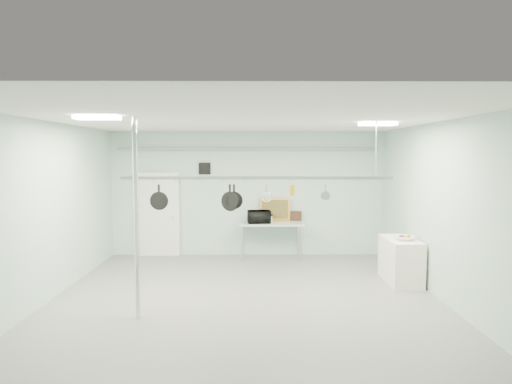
{
  "coord_description": "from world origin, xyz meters",
  "views": [
    {
      "loc": [
        0.13,
        -7.72,
        2.62
      ],
      "look_at": [
        0.2,
        1.0,
        1.89
      ],
      "focal_mm": 32.0,
      "sensor_mm": 36.0,
      "label": 1
    }
  ],
  "objects_px": {
    "coffee_canister": "(269,219)",
    "skillet_left": "(159,197)",
    "side_cabinet": "(401,261)",
    "fruit_bowl": "(405,238)",
    "pot_rack": "(257,176)",
    "chrome_pole": "(136,219)",
    "prep_table": "(271,225)",
    "microwave": "(259,217)",
    "skillet_mid": "(230,198)",
    "skillet_right": "(234,197)"
  },
  "relations": [
    {
      "from": "pot_rack",
      "to": "chrome_pole",
      "type": "bearing_deg",
      "value": -154.65
    },
    {
      "from": "side_cabinet",
      "to": "pot_rack",
      "type": "bearing_deg",
      "value": -159.55
    },
    {
      "from": "prep_table",
      "to": "skillet_left",
      "type": "bearing_deg",
      "value": -122.77
    },
    {
      "from": "chrome_pole",
      "to": "microwave",
      "type": "height_order",
      "value": "chrome_pole"
    },
    {
      "from": "skillet_left",
      "to": "skillet_mid",
      "type": "relative_size",
      "value": 0.95
    },
    {
      "from": "fruit_bowl",
      "to": "skillet_right",
      "type": "distance_m",
      "value": 3.63
    },
    {
      "from": "side_cabinet",
      "to": "skillet_left",
      "type": "xyz_separation_m",
      "value": [
        -4.67,
        -1.1,
        1.41
      ]
    },
    {
      "from": "chrome_pole",
      "to": "skillet_mid",
      "type": "relative_size",
      "value": 6.73
    },
    {
      "from": "microwave",
      "to": "skillet_right",
      "type": "distance_m",
      "value": 3.37
    },
    {
      "from": "pot_rack",
      "to": "fruit_bowl",
      "type": "bearing_deg",
      "value": 17.88
    },
    {
      "from": "microwave",
      "to": "skillet_right",
      "type": "bearing_deg",
      "value": 76.18
    },
    {
      "from": "chrome_pole",
      "to": "prep_table",
      "type": "relative_size",
      "value": 2.0
    },
    {
      "from": "skillet_left",
      "to": "skillet_mid",
      "type": "bearing_deg",
      "value": 2.75
    },
    {
      "from": "fruit_bowl",
      "to": "skillet_left",
      "type": "xyz_separation_m",
      "value": [
        -4.7,
        -0.96,
        0.91
      ]
    },
    {
      "from": "prep_table",
      "to": "coffee_canister",
      "type": "height_order",
      "value": "coffee_canister"
    },
    {
      "from": "pot_rack",
      "to": "skillet_right",
      "type": "distance_m",
      "value": 0.54
    },
    {
      "from": "pot_rack",
      "to": "coffee_canister",
      "type": "relative_size",
      "value": 26.63
    },
    {
      "from": "microwave",
      "to": "coffee_canister",
      "type": "relative_size",
      "value": 3.12
    },
    {
      "from": "prep_table",
      "to": "side_cabinet",
      "type": "distance_m",
      "value": 3.39
    },
    {
      "from": "pot_rack",
      "to": "skillet_right",
      "type": "height_order",
      "value": "pot_rack"
    },
    {
      "from": "side_cabinet",
      "to": "skillet_right",
      "type": "distance_m",
      "value": 3.8
    },
    {
      "from": "coffee_canister",
      "to": "skillet_mid",
      "type": "height_order",
      "value": "skillet_mid"
    },
    {
      "from": "chrome_pole",
      "to": "fruit_bowl",
      "type": "xyz_separation_m",
      "value": [
        4.88,
        1.86,
        -0.65
      ]
    },
    {
      "from": "microwave",
      "to": "side_cabinet",
      "type": "bearing_deg",
      "value": 138.11
    },
    {
      "from": "prep_table",
      "to": "skillet_mid",
      "type": "bearing_deg",
      "value": -104.79
    },
    {
      "from": "pot_rack",
      "to": "coffee_canister",
      "type": "bearing_deg",
      "value": 83.92
    },
    {
      "from": "chrome_pole",
      "to": "skillet_left",
      "type": "xyz_separation_m",
      "value": [
        0.18,
        0.9,
        0.26
      ]
    },
    {
      "from": "coffee_canister",
      "to": "chrome_pole",
      "type": "bearing_deg",
      "value": -118.6
    },
    {
      "from": "coffee_canister",
      "to": "skillet_left",
      "type": "relative_size",
      "value": 0.4
    },
    {
      "from": "coffee_canister",
      "to": "skillet_mid",
      "type": "xyz_separation_m",
      "value": [
        -0.81,
        -3.21,
        0.85
      ]
    },
    {
      "from": "chrome_pole",
      "to": "microwave",
      "type": "distance_m",
      "value": 4.62
    },
    {
      "from": "pot_rack",
      "to": "skillet_left",
      "type": "bearing_deg",
      "value": 180.0
    },
    {
      "from": "coffee_canister",
      "to": "skillet_mid",
      "type": "relative_size",
      "value": 0.38
    },
    {
      "from": "prep_table",
      "to": "skillet_left",
      "type": "distance_m",
      "value": 4.06
    },
    {
      "from": "pot_rack",
      "to": "skillet_mid",
      "type": "height_order",
      "value": "pot_rack"
    },
    {
      "from": "chrome_pole",
      "to": "skillet_mid",
      "type": "height_order",
      "value": "chrome_pole"
    },
    {
      "from": "skillet_left",
      "to": "chrome_pole",
      "type": "bearing_deg",
      "value": -98.32
    },
    {
      "from": "skillet_right",
      "to": "skillet_left",
      "type": "bearing_deg",
      "value": -173.19
    },
    {
      "from": "chrome_pole",
      "to": "fruit_bowl",
      "type": "relative_size",
      "value": 8.69
    },
    {
      "from": "prep_table",
      "to": "fruit_bowl",
      "type": "distance_m",
      "value": 3.48
    },
    {
      "from": "skillet_left",
      "to": "pot_rack",
      "type": "bearing_deg",
      "value": 2.75
    },
    {
      "from": "side_cabinet",
      "to": "skillet_left",
      "type": "bearing_deg",
      "value": -166.76
    },
    {
      "from": "coffee_canister",
      "to": "skillet_left",
      "type": "xyz_separation_m",
      "value": [
        -2.07,
        -3.21,
        0.86
      ]
    },
    {
      "from": "fruit_bowl",
      "to": "pot_rack",
      "type": "bearing_deg",
      "value": -162.12
    },
    {
      "from": "skillet_mid",
      "to": "chrome_pole",
      "type": "bearing_deg",
      "value": -121.97
    },
    {
      "from": "chrome_pole",
      "to": "skillet_mid",
      "type": "distance_m",
      "value": 1.71
    },
    {
      "from": "prep_table",
      "to": "pot_rack",
      "type": "distance_m",
      "value": 3.61
    },
    {
      "from": "side_cabinet",
      "to": "fruit_bowl",
      "type": "distance_m",
      "value": 0.52
    },
    {
      "from": "microwave",
      "to": "skillet_mid",
      "type": "relative_size",
      "value": 1.18
    },
    {
      "from": "skillet_right",
      "to": "coffee_canister",
      "type": "bearing_deg",
      "value": 83.81
    }
  ]
}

